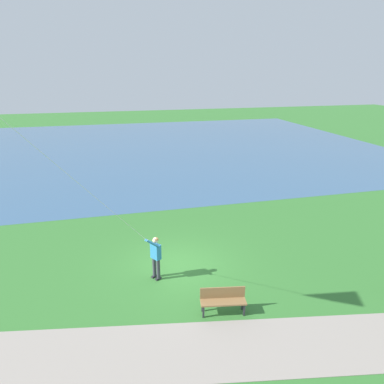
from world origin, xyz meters
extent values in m
plane|color=#33702D|center=(0.00, 0.00, 0.00)|extent=(120.00, 120.00, 0.00)
cube|color=#385B7F|center=(-24.27, 4.00, 0.00)|extent=(36.00, 44.00, 0.01)
cube|color=gray|center=(5.12, 2.00, 0.01)|extent=(8.00, 31.92, 0.02)
cube|color=#232328|center=(0.73, -0.95, 0.03)|extent=(0.22, 0.26, 0.06)
cylinder|color=#383842|center=(0.72, -0.93, 0.45)|extent=(0.14, 0.14, 0.82)
cube|color=#232328|center=(0.53, -1.07, 0.03)|extent=(0.22, 0.26, 0.06)
cylinder|color=#383842|center=(0.52, -1.05, 0.45)|extent=(0.14, 0.14, 0.82)
cube|color=teal|center=(0.62, -0.99, 1.16)|extent=(0.46, 0.40, 0.60)
sphere|color=beige|center=(0.62, -0.99, 1.62)|extent=(0.22, 0.22, 0.22)
ellipsoid|color=olive|center=(0.61, -0.98, 1.66)|extent=(0.31, 0.31, 0.13)
cylinder|color=teal|center=(0.81, -1.14, 1.61)|extent=(0.11, 0.56, 0.43)
cylinder|color=teal|center=(0.66, -1.23, 1.61)|extent=(0.53, 0.36, 0.43)
sphere|color=beige|center=(0.82, -1.32, 1.74)|extent=(0.10, 0.10, 0.10)
cylinder|color=silver|center=(2.09, -3.41, 4.50)|extent=(2.56, 4.21, 5.53)
cube|color=olive|center=(3.28, 0.81, 0.45)|extent=(0.70, 1.55, 0.05)
cube|color=olive|center=(3.09, 0.84, 0.68)|extent=(0.30, 1.48, 0.40)
cube|color=#2D2D33|center=(3.55, 1.44, 0.23)|extent=(0.07, 0.07, 0.45)
cube|color=#2D2D33|center=(3.24, 1.49, 0.23)|extent=(0.07, 0.07, 0.45)
cube|color=#2D2D33|center=(3.32, 0.12, 0.23)|extent=(0.07, 0.07, 0.45)
cube|color=#2D2D33|center=(3.00, 0.17, 0.23)|extent=(0.07, 0.07, 0.45)
camera|label=1|loc=(12.66, -2.65, 7.65)|focal=33.54mm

